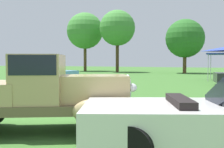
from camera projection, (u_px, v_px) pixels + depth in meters
The scene contains 7 objects.
ground_plane at pixel (37, 125), 6.56m from camera, with size 120.00×120.00×0.00m, color #386628.
feature_pickup_truck at pixel (36, 93), 5.94m from camera, with size 4.42×3.28×1.70m.
neighbor_convertible at pixel (210, 119), 4.54m from camera, with size 4.47×3.13×1.40m.
show_car_skyblue at pixel (50, 73), 21.52m from camera, with size 4.46×1.95×1.22m.
treeline_far_left at pixel (85, 31), 40.30m from camera, with size 5.40×5.40×8.73m.
treeline_mid_left at pixel (117, 28), 36.78m from camera, with size 4.87×4.87×8.47m.
treeline_center at pixel (185, 39), 33.52m from camera, with size 4.80×4.80×6.73m.
Camera 1 is at (4.30, -5.20, 1.57)m, focal length 43.26 mm.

